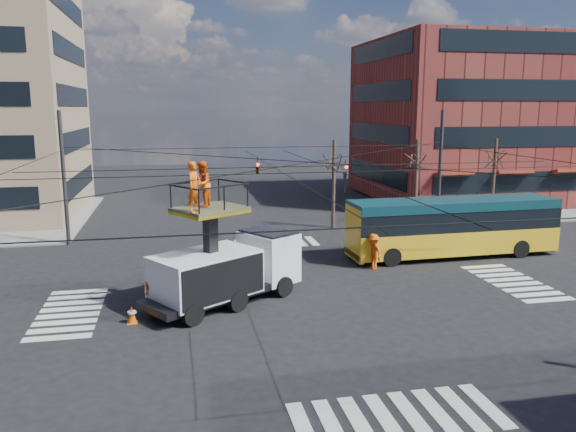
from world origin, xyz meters
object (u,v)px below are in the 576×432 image
Objects in this scene: utility_truck at (226,256)px; traffic_cone at (132,315)px; city_bus at (453,226)px; worker_ground at (150,291)px; flagger at (373,252)px.

traffic_cone is at bearing 170.74° from utility_truck.
traffic_cone is at bearing -159.67° from city_bus.
worker_ground is 11.69m from flagger.
flagger is (10.98, 4.02, 0.01)m from worker_ground.
worker_ground is (-3.16, -0.59, -1.12)m from utility_truck.
flagger is at bearing -9.16° from utility_truck.
flagger is (-5.20, -1.60, -0.80)m from city_bus.
city_bus is 17.33× the size of traffic_cone.
city_bus reaches higher than flagger.
utility_truck reaches higher than city_bus.
city_bus is at bearing 21.72° from traffic_cone.
utility_truck reaches higher than worker_ground.
utility_truck is at bearing -70.34° from worker_ground.
flagger is at bearing 23.71° from traffic_cone.
worker_ground is at bearing -87.50° from flagger.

